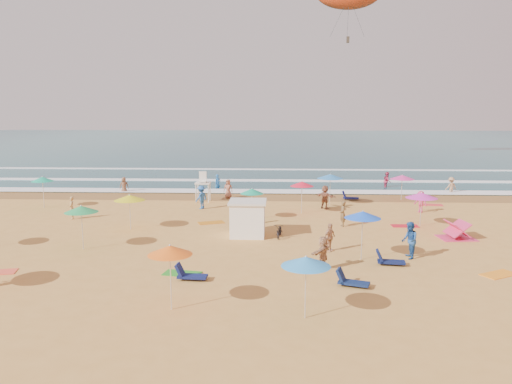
{
  "coord_description": "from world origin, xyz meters",
  "views": [
    {
      "loc": [
        1.93,
        -29.99,
        7.42
      ],
      "look_at": [
        0.36,
        6.0,
        1.5
      ],
      "focal_mm": 35.0,
      "sensor_mm": 36.0,
      "label": 1
    }
  ],
  "objects": [
    {
      "name": "ground",
      "position": [
        0.0,
        0.0,
        0.0
      ],
      "size": [
        220.0,
        220.0,
        0.0
      ],
      "primitive_type": "plane",
      "color": "gold",
      "rests_on": "ground"
    },
    {
      "name": "ocean",
      "position": [
        0.0,
        84.0,
        0.0
      ],
      "size": [
        220.0,
        140.0,
        0.18
      ],
      "primitive_type": "cube",
      "color": "#0C4756",
      "rests_on": "ground"
    },
    {
      "name": "wet_sand",
      "position": [
        0.0,
        12.5,
        0.01
      ],
      "size": [
        220.0,
        220.0,
        0.0
      ],
      "primitive_type": "plane",
      "color": "olive",
      "rests_on": "ground"
    },
    {
      "name": "surf_foam",
      "position": [
        0.0,
        21.32,
        0.1
      ],
      "size": [
        200.0,
        18.7,
        0.05
      ],
      "color": "white",
      "rests_on": "ground"
    },
    {
      "name": "cabana",
      "position": [
        0.17,
        -1.0,
        1.0
      ],
      "size": [
        2.0,
        2.0,
        2.0
      ],
      "primitive_type": "cube",
      "color": "white",
      "rests_on": "ground"
    },
    {
      "name": "cabana_roof",
      "position": [
        0.17,
        -1.0,
        2.06
      ],
      "size": [
        2.2,
        2.2,
        0.12
      ],
      "primitive_type": "cube",
      "color": "silver",
      "rests_on": "cabana"
    },
    {
      "name": "bicycle",
      "position": [
        2.07,
        -1.3,
        0.41
      ],
      "size": [
        0.74,
        1.6,
        0.81
      ],
      "primitive_type": "imported",
      "rotation": [
        0.0,
        0.0,
        -0.13
      ],
      "color": "black",
      "rests_on": "ground"
    },
    {
      "name": "lifeguard_stand",
      "position": [
        -4.16,
        10.05,
        1.05
      ],
      "size": [
        1.2,
        1.2,
        2.1
      ],
      "primitive_type": null,
      "color": "white",
      "rests_on": "ground"
    },
    {
      "name": "beach_umbrellas",
      "position": [
        4.7,
        0.1,
        2.13
      ],
      "size": [
        46.21,
        26.39,
        0.78
      ],
      "color": "#E23292",
      "rests_on": "ground"
    },
    {
      "name": "loungers",
      "position": [
        9.19,
        -4.16,
        0.17
      ],
      "size": [
        55.04,
        22.05,
        0.34
      ],
      "color": "#0F1C4F",
      "rests_on": "ground"
    },
    {
      "name": "towels",
      "position": [
        0.92,
        -2.8,
        0.01
      ],
      "size": [
        45.51,
        23.95,
        0.03
      ],
      "color": "red",
      "rests_on": "ground"
    },
    {
      "name": "beachgoers",
      "position": [
        1.8,
        4.67,
        0.79
      ],
      "size": [
        46.14,
        29.66,
        2.13
      ],
      "color": "#21529D",
      "rests_on": "ground"
    }
  ]
}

